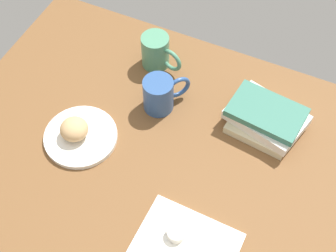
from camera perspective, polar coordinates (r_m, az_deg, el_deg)
dining_table at (r=126.83cm, az=-2.63°, el=-4.03°), size 110.00×90.00×4.00cm
round_plate at (r=129.44cm, az=-10.40°, el=-1.26°), size 19.63×19.63×1.40cm
scone_pastry at (r=126.93cm, az=-11.17°, el=-0.37°), size 8.34×8.31×5.45cm
sauce_cup at (r=112.44cm, az=1.01°, el=-12.68°), size 4.49×4.49×2.22cm
book_stack at (r=129.88cm, az=11.62°, el=0.95°), size 22.74×18.64×7.27cm
coffee_mug at (r=140.36cm, az=-1.37°, el=8.92°), size 13.47×8.15×10.44cm
second_mug at (r=130.10cm, az=-0.99°, el=3.87°), size 10.56×12.11×10.26cm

